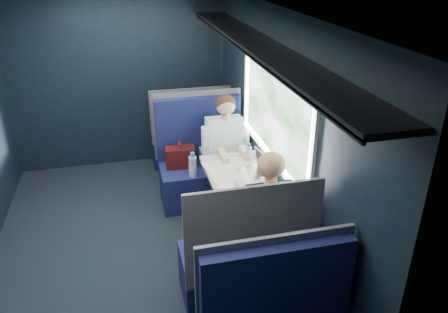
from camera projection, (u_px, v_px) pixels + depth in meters
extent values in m
cube|color=black|center=(137.00, 251.00, 4.38)|extent=(2.80, 4.20, 0.01)
cube|color=black|center=(280.00, 132.00, 4.19)|extent=(0.10, 4.20, 2.30)
cube|color=black|center=(119.00, 81.00, 5.76)|extent=(2.80, 0.10, 2.30)
cube|color=silver|center=(111.00, 5.00, 3.36)|extent=(2.80, 4.20, 0.10)
cube|color=silver|center=(276.00, 71.00, 3.91)|extent=(0.03, 1.84, 0.07)
cube|color=silver|center=(271.00, 157.00, 4.28)|extent=(0.03, 1.84, 0.07)
cube|color=silver|center=(312.00, 155.00, 3.32)|extent=(0.03, 0.07, 0.78)
cube|color=silver|center=(247.00, 89.00, 4.87)|extent=(0.03, 0.07, 0.78)
cube|color=black|center=(260.00, 46.00, 3.78)|extent=(0.36, 4.10, 0.04)
cube|color=black|center=(241.00, 49.00, 3.75)|extent=(0.02, 4.10, 0.03)
cube|color=red|center=(277.00, 55.00, 3.85)|extent=(0.01, 0.10, 0.12)
cylinder|color=#54565E|center=(222.00, 210.00, 4.41)|extent=(0.08, 0.08, 0.70)
cube|color=beige|center=(240.00, 176.00, 4.29)|extent=(0.62, 1.00, 0.04)
cube|color=#0D113D|center=(204.00, 184.00, 5.14)|extent=(1.00, 0.50, 0.45)
cube|color=#0D113D|center=(198.00, 128.00, 5.15)|extent=(1.00, 0.10, 0.75)
cube|color=#54565E|center=(197.00, 124.00, 5.18)|extent=(1.04, 0.03, 0.82)
cube|color=#54565E|center=(205.00, 162.00, 4.96)|extent=(0.06, 0.40, 0.20)
cube|color=#47100F|center=(180.00, 157.00, 5.03)|extent=(0.34, 0.19, 0.24)
cylinder|color=#47100F|center=(180.00, 144.00, 4.95)|extent=(0.04, 0.14, 0.03)
cylinder|color=silver|center=(193.00, 166.00, 4.81)|extent=(0.09, 0.09, 0.24)
cylinder|color=blue|center=(192.00, 155.00, 4.75)|extent=(0.05, 0.05, 0.05)
cube|color=#0D113D|center=(240.00, 270.00, 3.78)|extent=(1.00, 0.50, 0.45)
cube|color=#0D113D|center=(252.00, 233.00, 3.26)|extent=(1.00, 0.10, 0.75)
cube|color=#54565E|center=(254.00, 235.00, 3.20)|extent=(1.04, 0.03, 0.82)
cube|color=#54565E|center=(239.00, 236.00, 3.68)|extent=(0.06, 0.40, 0.20)
cube|color=#0D113D|center=(189.00, 147.00, 6.11)|extent=(1.00, 0.40, 0.45)
cube|color=#0D113D|center=(190.00, 115.00, 5.66)|extent=(1.00, 0.10, 0.66)
cube|color=#54565E|center=(191.00, 115.00, 5.60)|extent=(1.04, 0.03, 0.72)
cube|color=#0D113D|center=(277.00, 289.00, 2.78)|extent=(1.00, 0.10, 0.66)
cube|color=#54565E|center=(274.00, 281.00, 2.82)|extent=(1.04, 0.03, 0.72)
cube|color=black|center=(228.00, 164.00, 4.94)|extent=(0.36, 0.44, 0.16)
cube|color=black|center=(232.00, 196.00, 4.90)|extent=(0.32, 0.12, 0.45)
cube|color=silver|center=(224.00, 139.00, 4.97)|extent=(0.40, 0.29, 0.53)
cylinder|color=#D8A88C|center=(225.00, 117.00, 4.82)|extent=(0.10, 0.10, 0.06)
sphere|color=#D8A88C|center=(226.00, 106.00, 4.74)|extent=(0.21, 0.21, 0.21)
sphere|color=#382114|center=(225.00, 104.00, 4.75)|extent=(0.22, 0.22, 0.22)
cube|color=silver|center=(206.00, 142.00, 4.89)|extent=(0.09, 0.12, 0.34)
cube|color=silver|center=(244.00, 138.00, 4.99)|extent=(0.09, 0.12, 0.34)
cube|color=black|center=(263.00, 228.00, 3.82)|extent=(0.36, 0.44, 0.16)
cube|color=black|center=(255.00, 243.00, 4.13)|extent=(0.32, 0.12, 0.45)
cube|color=black|center=(271.00, 214.00, 3.57)|extent=(0.40, 0.29, 0.53)
cylinder|color=#D8A88C|center=(271.00, 182.00, 3.49)|extent=(0.10, 0.10, 0.06)
sphere|color=#D8A88C|center=(271.00, 165.00, 3.45)|extent=(0.21, 0.21, 0.21)
sphere|color=tan|center=(271.00, 165.00, 3.43)|extent=(0.22, 0.22, 0.22)
cube|color=black|center=(244.00, 215.00, 3.56)|extent=(0.09, 0.12, 0.34)
cube|color=black|center=(294.00, 208.00, 3.66)|extent=(0.09, 0.12, 0.34)
cube|color=tan|center=(274.00, 205.00, 3.47)|extent=(0.26, 0.07, 0.36)
cube|color=white|center=(240.00, 175.00, 4.25)|extent=(0.63, 0.85, 0.01)
cube|color=silver|center=(252.00, 173.00, 4.29)|extent=(0.27, 0.34, 0.01)
cube|color=silver|center=(263.00, 161.00, 4.26)|extent=(0.06, 0.30, 0.21)
cube|color=black|center=(262.00, 161.00, 4.26)|extent=(0.04, 0.27, 0.17)
cylinder|color=silver|center=(249.00, 154.00, 4.51)|extent=(0.06, 0.06, 0.16)
cylinder|color=blue|center=(249.00, 145.00, 4.47)|extent=(0.03, 0.03, 0.04)
cylinder|color=white|center=(247.00, 154.00, 4.58)|extent=(0.07, 0.07, 0.10)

